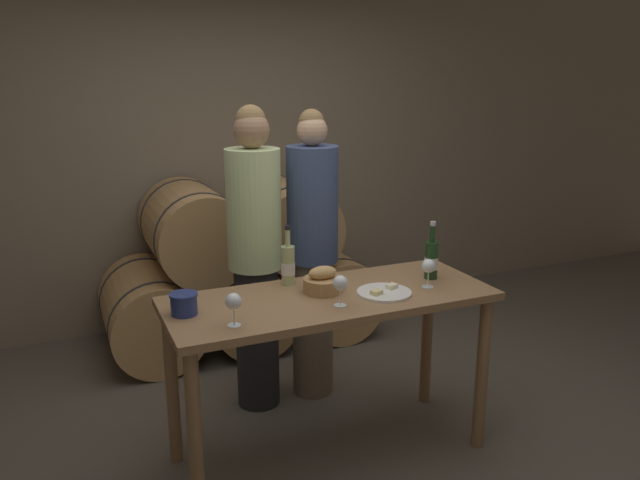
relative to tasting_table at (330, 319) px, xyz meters
name	(u,v)px	position (x,y,z in m)	size (l,w,h in m)	color
ground_plane	(330,452)	(0.00, 0.00, -0.76)	(10.00, 10.00, 0.00)	#564F44
stone_wall_back	(214,120)	(0.00, 2.18, 0.84)	(10.00, 0.12, 3.20)	#7F705B
barrel_stack	(240,271)	(0.00, 1.61, -0.22)	(1.97, 0.91, 1.21)	tan
tasting_table	(330,319)	(0.00, 0.00, 0.00)	(1.63, 0.64, 0.89)	olive
person_left	(255,257)	(-0.18, 0.65, 0.17)	(0.31, 0.31, 1.79)	#232326
person_right	(313,254)	(0.18, 0.65, 0.15)	(0.30, 0.30, 1.75)	#756651
wine_bottle_red	(431,259)	(0.60, 0.02, 0.24)	(0.07, 0.07, 0.31)	#193819
wine_bottle_white	(288,264)	(-0.13, 0.24, 0.24)	(0.07, 0.07, 0.31)	#ADBC7F
blue_crock	(184,303)	(-0.72, 0.03, 0.19)	(0.13, 0.13, 0.10)	navy
bread_basket	(323,282)	(-0.02, 0.05, 0.18)	(0.20, 0.20, 0.14)	#A87F4C
cheese_plate	(384,292)	(0.25, -0.09, 0.14)	(0.27, 0.27, 0.04)	white
wine_glass_far_left	(233,302)	(-0.54, -0.19, 0.24)	(0.07, 0.07, 0.15)	white
wine_glass_left	(340,284)	(-0.02, -0.15, 0.24)	(0.07, 0.07, 0.15)	white
wine_glass_center	(429,267)	(0.51, -0.09, 0.24)	(0.07, 0.07, 0.15)	white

